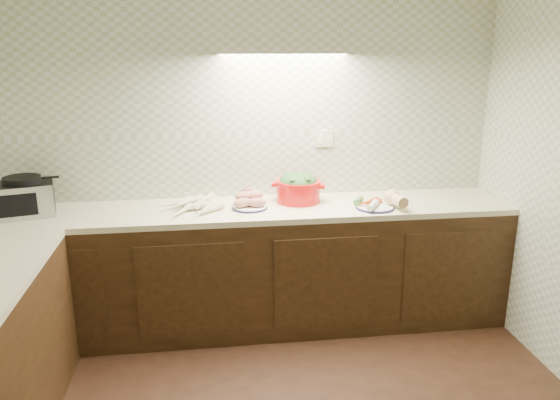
{
  "coord_description": "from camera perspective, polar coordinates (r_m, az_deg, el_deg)",
  "views": [
    {
      "loc": [
        -0.31,
        -2.12,
        2.02
      ],
      "look_at": [
        0.15,
        1.25,
        1.02
      ],
      "focal_mm": 35.0,
      "sensor_mm": 36.0,
      "label": 1
    }
  ],
  "objects": [
    {
      "name": "onion_bowl",
      "position": [
        3.9,
        -3.24,
        0.35
      ],
      "size": [
        0.15,
        0.15,
        0.12
      ],
      "color": "black",
      "rests_on": "counter"
    },
    {
      "name": "sweet_potato_plate",
      "position": [
        3.77,
        -3.22,
        -0.21
      ],
      "size": [
        0.25,
        0.25,
        0.12
      ],
      "rotation": [
        0.0,
        0.0,
        0.07
      ],
      "color": "#161547",
      "rests_on": "counter"
    },
    {
      "name": "toaster_oven",
      "position": [
        3.97,
        -25.17,
        0.25
      ],
      "size": [
        0.42,
        0.37,
        0.26
      ],
      "rotation": [
        0.0,
        0.0,
        0.25
      ],
      "color": "black",
      "rests_on": "counter"
    },
    {
      "name": "parsnip_pile",
      "position": [
        3.77,
        -10.06,
        -0.61
      ],
      "size": [
        0.41,
        0.44,
        0.08
      ],
      "color": "beige",
      "rests_on": "counter"
    },
    {
      "name": "dutch_oven",
      "position": [
        3.91,
        1.93,
        1.33
      ],
      "size": [
        0.39,
        0.39,
        0.22
      ],
      "rotation": [
        0.0,
        0.0,
        -0.29
      ],
      "color": "red",
      "rests_on": "counter"
    },
    {
      "name": "counter",
      "position": [
        3.23,
        -13.7,
        -13.19
      ],
      "size": [
        3.6,
        3.6,
        0.9
      ],
      "color": "black",
      "rests_on": "ground"
    },
    {
      "name": "veg_plate",
      "position": [
        3.85,
        10.64,
        -0.12
      ],
      "size": [
        0.33,
        0.28,
        0.13
      ],
      "rotation": [
        0.0,
        0.0,
        -0.01
      ],
      "color": "#161547",
      "rests_on": "counter"
    },
    {
      "name": "room",
      "position": [
        2.17,
        0.6,
        6.05
      ],
      "size": [
        3.6,
        3.6,
        2.6
      ],
      "color": "black",
      "rests_on": "ground"
    }
  ]
}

